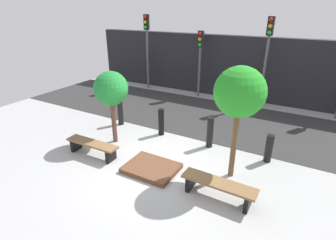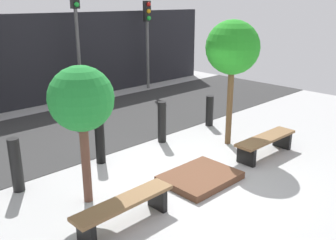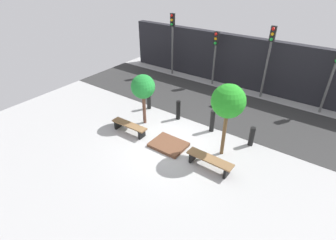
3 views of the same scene
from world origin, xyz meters
name	(u,v)px [view 2 (image 2 of 3)]	position (x,y,z in m)	size (l,w,h in m)	color
ground_plane	(194,178)	(0.00, 0.00, 0.00)	(18.00, 18.00, 0.00)	#A4A4A4
road_strip	(80,127)	(0.00, 4.40, 0.01)	(18.00, 4.35, 0.01)	#2F2F2F
building_facade	(25,61)	(0.00, 7.65, 1.53)	(16.20, 0.50, 3.07)	black
bench_left	(124,207)	(-2.06, -0.36, 0.33)	(1.81, 0.44, 0.46)	black
bench_right	(266,142)	(2.06, -0.36, 0.33)	(1.84, 0.49, 0.46)	black
planter_bed	(200,177)	(0.00, -0.16, 0.07)	(1.47, 1.14, 0.14)	brown
tree_behind_left_bench	(81,100)	(-2.06, 0.73, 1.89)	(1.11, 1.11, 2.47)	brown
tree_behind_right_bench	(233,48)	(2.06, 0.73, 2.39)	(1.28, 1.28, 3.06)	brown
bollard_far_left	(16,165)	(-2.81, 1.98, 0.53)	(0.22, 0.22, 1.06)	black
bollard_left	(100,142)	(-0.94, 1.98, 0.49)	(0.21, 0.21, 0.99)	black
bollard_center	(162,122)	(0.94, 1.98, 0.53)	(0.22, 0.22, 1.06)	black
bollard_right	(210,111)	(2.81, 1.98, 0.44)	(0.22, 0.22, 0.88)	black
traffic_light_mid_east	(77,23)	(1.57, 6.86, 2.73)	(0.28, 0.27, 3.98)	#555555
traffic_light_east	(147,29)	(4.72, 6.86, 2.39)	(0.28, 0.27, 3.45)	#545454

